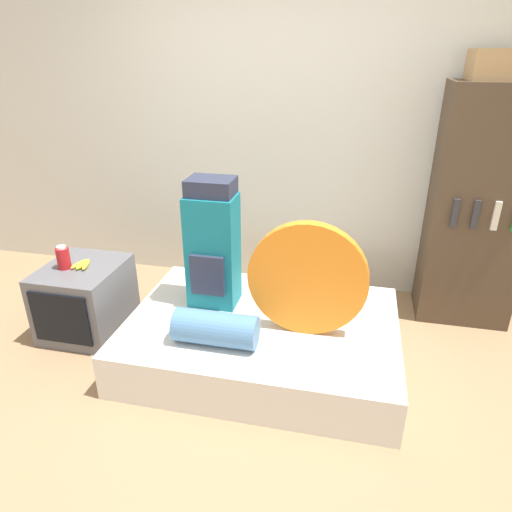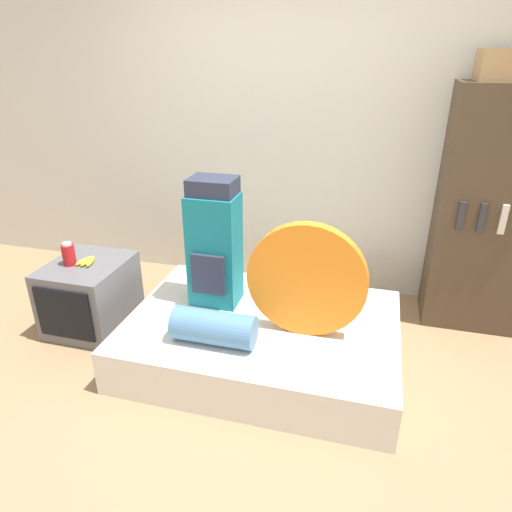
{
  "view_description": "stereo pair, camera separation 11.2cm",
  "coord_description": "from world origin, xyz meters",
  "px_view_note": "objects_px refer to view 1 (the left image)",
  "views": [
    {
      "loc": [
        0.61,
        -2.02,
        1.91
      ],
      "look_at": [
        0.06,
        0.47,
        0.75
      ],
      "focal_mm": 32.0,
      "sensor_mm": 36.0,
      "label": 1
    },
    {
      "loc": [
        0.72,
        -1.99,
        1.91
      ],
      "look_at": [
        0.06,
        0.47,
        0.75
      ],
      "focal_mm": 32.0,
      "sensor_mm": 36.0,
      "label": 2
    }
  ],
  "objects_px": {
    "television": "(86,299)",
    "cardboard_box": "(505,64)",
    "tent_bag": "(307,279)",
    "bookshelf": "(478,209)",
    "sleeping_roll": "(216,328)",
    "backpack": "(213,245)",
    "canister": "(63,258)"
  },
  "relations": [
    {
      "from": "canister",
      "to": "backpack",
      "type": "bearing_deg",
      "value": 7.66
    },
    {
      "from": "television",
      "to": "bookshelf",
      "type": "distance_m",
      "value": 2.9
    },
    {
      "from": "backpack",
      "to": "sleeping_roll",
      "type": "bearing_deg",
      "value": -71.91
    },
    {
      "from": "bookshelf",
      "to": "sleeping_roll",
      "type": "bearing_deg",
      "value": -142.9
    },
    {
      "from": "tent_bag",
      "to": "bookshelf",
      "type": "distance_m",
      "value": 1.48
    },
    {
      "from": "television",
      "to": "canister",
      "type": "bearing_deg",
      "value": -158.05
    },
    {
      "from": "sleeping_roll",
      "to": "canister",
      "type": "distance_m",
      "value": 1.26
    },
    {
      "from": "tent_bag",
      "to": "cardboard_box",
      "type": "distance_m",
      "value": 1.85
    },
    {
      "from": "tent_bag",
      "to": "cardboard_box",
      "type": "bearing_deg",
      "value": 41.69
    },
    {
      "from": "bookshelf",
      "to": "cardboard_box",
      "type": "xyz_separation_m",
      "value": [
        -0.02,
        0.0,
        0.96
      ]
    },
    {
      "from": "sleeping_roll",
      "to": "bookshelf",
      "type": "bearing_deg",
      "value": 37.1
    },
    {
      "from": "backpack",
      "to": "television",
      "type": "height_order",
      "value": "backpack"
    },
    {
      "from": "sleeping_roll",
      "to": "cardboard_box",
      "type": "bearing_deg",
      "value": 37.45
    },
    {
      "from": "backpack",
      "to": "television",
      "type": "bearing_deg",
      "value": -173.8
    },
    {
      "from": "tent_bag",
      "to": "television",
      "type": "xyz_separation_m",
      "value": [
        -1.61,
        0.12,
        -0.4
      ]
    },
    {
      "from": "tent_bag",
      "to": "television",
      "type": "bearing_deg",
      "value": 175.67
    },
    {
      "from": "sleeping_roll",
      "to": "cardboard_box",
      "type": "relative_size",
      "value": 1.19
    },
    {
      "from": "television",
      "to": "cardboard_box",
      "type": "height_order",
      "value": "cardboard_box"
    },
    {
      "from": "backpack",
      "to": "television",
      "type": "xyz_separation_m",
      "value": [
        -0.95,
        -0.1,
        -0.47
      ]
    },
    {
      "from": "backpack",
      "to": "bookshelf",
      "type": "xyz_separation_m",
      "value": [
        1.76,
        0.74,
        0.14
      ]
    },
    {
      "from": "canister",
      "to": "cardboard_box",
      "type": "relative_size",
      "value": 0.4
    },
    {
      "from": "sleeping_roll",
      "to": "cardboard_box",
      "type": "height_order",
      "value": "cardboard_box"
    },
    {
      "from": "sleeping_roll",
      "to": "bookshelf",
      "type": "relative_size",
      "value": 0.29
    },
    {
      "from": "television",
      "to": "cardboard_box",
      "type": "relative_size",
      "value": 1.46
    },
    {
      "from": "sleeping_roll",
      "to": "tent_bag",
      "type": "bearing_deg",
      "value": 26.47
    },
    {
      "from": "bookshelf",
      "to": "cardboard_box",
      "type": "distance_m",
      "value": 0.96
    },
    {
      "from": "television",
      "to": "sleeping_roll",
      "type": "bearing_deg",
      "value": -18.58
    },
    {
      "from": "backpack",
      "to": "canister",
      "type": "relative_size",
      "value": 5.24
    },
    {
      "from": "canister",
      "to": "cardboard_box",
      "type": "distance_m",
      "value": 3.17
    },
    {
      "from": "tent_bag",
      "to": "sleeping_roll",
      "type": "bearing_deg",
      "value": -153.53
    },
    {
      "from": "bookshelf",
      "to": "cardboard_box",
      "type": "relative_size",
      "value": 4.11
    },
    {
      "from": "bookshelf",
      "to": "cardboard_box",
      "type": "height_order",
      "value": "cardboard_box"
    }
  ]
}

